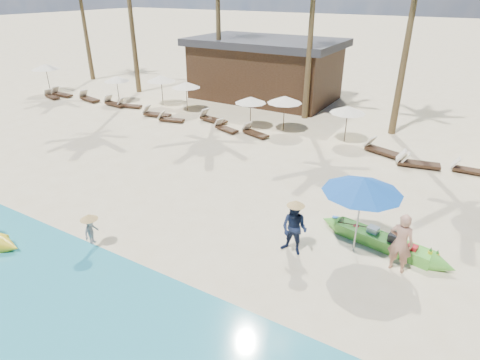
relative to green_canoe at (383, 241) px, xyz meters
The scene contains 29 objects.
ground 4.89m from the green_canoe, 152.60° to the right, with size 240.00×240.00×0.00m, color beige.
wet_sand_strip 8.45m from the green_canoe, 120.89° to the right, with size 240.00×4.50×0.01m, color tan.
green_canoe is the anchor object (origin of this frame).
tourist 1.37m from the green_canoe, 57.40° to the right, with size 0.70×0.46×1.91m, color tan.
vendor_green 3.05m from the green_canoe, 143.33° to the right, with size 0.86×0.67×1.77m, color #16203D.
vendor_yellow 9.40m from the green_canoe, 148.93° to the right, with size 0.62×0.36×0.96m, color gray.
blue_umbrella 2.35m from the green_canoe, 139.00° to the right, with size 2.41×2.41×2.59m.
resort_parasol_0 29.20m from the green_canoe, 163.87° to the left, with size 2.15×2.15×2.22m.
lounger_0_left 27.10m from the green_canoe, 163.69° to the left, with size 1.86×0.58×0.63m.
lounger_0_right 27.01m from the green_canoe, 165.32° to the left, with size 1.71×0.88×0.56m.
resort_parasol_1 22.69m from the green_canoe, 157.42° to the left, with size 1.83×1.83×1.88m.
lounger_1_left 24.36m from the green_canoe, 161.41° to the left, with size 2.04×0.95×0.67m.
lounger_1_right 21.82m from the green_canoe, 159.23° to the left, with size 1.94×0.78×0.64m.
resort_parasol_2 20.20m from the green_canoe, 151.09° to the left, with size 2.04×2.04×2.10m.
lounger_2_left 20.80m from the green_canoe, 157.54° to the left, with size 1.78×0.94×0.58m.
resort_parasol_3 17.95m from the green_canoe, 148.21° to the left, with size 1.92×1.92×1.97m.
lounger_3_left 17.70m from the green_canoe, 155.78° to the left, with size 1.96×0.92×0.64m.
lounger_3_right 16.19m from the green_canoe, 154.71° to the left, with size 1.75×0.89×0.57m.
resort_parasol_4 12.92m from the green_canoe, 139.05° to the left, with size 1.84×1.84×1.90m.
lounger_4_left 14.84m from the green_canoe, 146.32° to the left, with size 2.03×0.90×0.67m.
lounger_4_right 12.89m from the green_canoe, 146.06° to the left, with size 1.74×0.98×0.57m.
resort_parasol_5 11.98m from the green_canoe, 130.96° to the left, with size 2.01×2.01×2.07m.
lounger_5_left 11.49m from the green_canoe, 140.28° to the left, with size 1.84×1.05×0.60m.
resort_parasol_6 10.10m from the green_canoe, 114.50° to the left, with size 1.92×1.92×1.97m.
lounger_6_left 8.45m from the green_canoe, 103.48° to the left, with size 2.07×1.19×0.67m.
lounger_6_right 7.40m from the green_canoe, 91.52° to the left, with size 2.04×0.98×0.67m.
lounger_7_left 7.40m from the green_canoe, 90.71° to the left, with size 1.76×0.84×0.57m.
lounger_7_right 8.13m from the green_canoe, 75.61° to the left, with size 1.73×0.61×0.58m.
pavilion_west 19.72m from the green_canoe, 128.97° to the left, with size 10.80×6.60×4.30m.
Camera 1 is at (5.89, -9.44, 7.68)m, focal length 30.00 mm.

